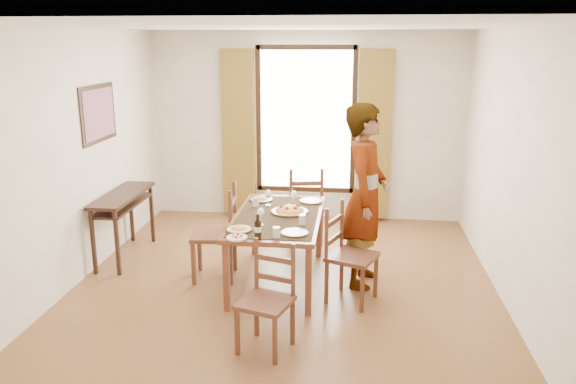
# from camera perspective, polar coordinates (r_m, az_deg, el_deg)

# --- Properties ---
(ground) EXTENTS (5.00, 5.00, 0.00)m
(ground) POSITION_cam_1_polar(r_m,az_deg,el_deg) (6.17, -0.33, -9.44)
(ground) COLOR #502E19
(ground) RESTS_ON ground
(room_shell) EXTENTS (4.60, 5.10, 2.74)m
(room_shell) POSITION_cam_1_polar(r_m,az_deg,el_deg) (5.82, -0.24, 5.02)
(room_shell) COLOR silver
(room_shell) RESTS_ON ground
(console_table) EXTENTS (0.38, 1.20, 0.80)m
(console_table) POSITION_cam_1_polar(r_m,az_deg,el_deg) (7.00, -16.44, -1.07)
(console_table) COLOR black
(console_table) RESTS_ON ground
(dining_table) EXTENTS (0.92, 1.64, 0.76)m
(dining_table) POSITION_cam_1_polar(r_m,az_deg,el_deg) (6.03, -1.05, -3.00)
(dining_table) COLOR brown
(dining_table) RESTS_ON ground
(chair_west) EXTENTS (0.52, 0.52, 1.06)m
(chair_west) POSITION_cam_1_polar(r_m,az_deg,el_deg) (6.23, -7.17, -4.42)
(chair_west) COLOR brown
(chair_west) RESTS_ON ground
(chair_north) EXTENTS (0.53, 0.53, 1.02)m
(chair_north) POSITION_cam_1_polar(r_m,az_deg,el_deg) (7.25, 1.71, -1.59)
(chair_north) COLOR brown
(chair_north) RESTS_ON ground
(chair_south) EXTENTS (0.52, 0.52, 0.93)m
(chair_south) POSITION_cam_1_polar(r_m,az_deg,el_deg) (4.84, -2.16, -11.07)
(chair_south) COLOR brown
(chair_south) RESTS_ON ground
(chair_east) EXTENTS (0.57, 0.57, 1.00)m
(chair_east) POSITION_cam_1_polar(r_m,az_deg,el_deg) (5.70, 6.19, -6.57)
(chair_east) COLOR brown
(chair_east) RESTS_ON ground
(man) EXTENTS (0.88, 0.71, 1.96)m
(man) POSITION_cam_1_polar(r_m,az_deg,el_deg) (5.97, 7.86, -0.42)
(man) COLOR #94979C
(man) RESTS_ON ground
(plate_sw) EXTENTS (0.27, 0.27, 0.05)m
(plate_sw) POSITION_cam_1_polar(r_m,az_deg,el_deg) (5.55, -5.00, -3.66)
(plate_sw) COLOR silver
(plate_sw) RESTS_ON dining_table
(plate_se) EXTENTS (0.27, 0.27, 0.05)m
(plate_se) POSITION_cam_1_polar(r_m,az_deg,el_deg) (5.44, 0.68, -3.99)
(plate_se) COLOR silver
(plate_se) RESTS_ON dining_table
(plate_nw) EXTENTS (0.27, 0.27, 0.05)m
(plate_nw) POSITION_cam_1_polar(r_m,az_deg,el_deg) (6.55, -2.76, -0.64)
(plate_nw) COLOR silver
(plate_nw) RESTS_ON dining_table
(plate_ne) EXTENTS (0.27, 0.27, 0.05)m
(plate_ne) POSITION_cam_1_polar(r_m,az_deg,el_deg) (6.50, 2.37, -0.77)
(plate_ne) COLOR silver
(plate_ne) RESTS_ON dining_table
(pasta_platter) EXTENTS (0.40, 0.40, 0.10)m
(pasta_platter) POSITION_cam_1_polar(r_m,az_deg,el_deg) (6.08, 0.17, -1.67)
(pasta_platter) COLOR #B96217
(pasta_platter) RESTS_ON dining_table
(caprese_plate) EXTENTS (0.20, 0.20, 0.04)m
(caprese_plate) POSITION_cam_1_polar(r_m,az_deg,el_deg) (5.34, -5.20, -4.51)
(caprese_plate) COLOR silver
(caprese_plate) RESTS_ON dining_table
(wine_glass_a) EXTENTS (0.08, 0.08, 0.18)m
(wine_glass_a) POSITION_cam_1_polar(r_m,az_deg,el_deg) (5.67, -2.78, -2.50)
(wine_glass_a) COLOR white
(wine_glass_a) RESTS_ON dining_table
(wine_glass_b) EXTENTS (0.08, 0.08, 0.18)m
(wine_glass_b) POSITION_cam_1_polar(r_m,az_deg,el_deg) (6.31, 0.59, -0.64)
(wine_glass_b) COLOR white
(wine_glass_b) RESTS_ON dining_table
(wine_glass_c) EXTENTS (0.08, 0.08, 0.18)m
(wine_glass_c) POSITION_cam_1_polar(r_m,az_deg,el_deg) (6.34, -2.02, -0.58)
(wine_glass_c) COLOR white
(wine_glass_c) RESTS_ON dining_table
(tumbler_a) EXTENTS (0.07, 0.07, 0.10)m
(tumbler_a) POSITION_cam_1_polar(r_m,az_deg,el_deg) (5.71, 1.46, -2.82)
(tumbler_a) COLOR silver
(tumbler_a) RESTS_ON dining_table
(tumbler_b) EXTENTS (0.07, 0.07, 0.10)m
(tumbler_b) POSITION_cam_1_polar(r_m,az_deg,el_deg) (6.34, -3.31, -1.00)
(tumbler_b) COLOR silver
(tumbler_b) RESTS_ON dining_table
(tumbler_c) EXTENTS (0.07, 0.07, 0.10)m
(tumbler_c) POSITION_cam_1_polar(r_m,az_deg,el_deg) (5.34, -1.19, -4.11)
(tumbler_c) COLOR silver
(tumbler_c) RESTS_ON dining_table
(wine_bottle) EXTENTS (0.07, 0.07, 0.25)m
(wine_bottle) POSITION_cam_1_polar(r_m,az_deg,el_deg) (5.27, -3.10, -3.53)
(wine_bottle) COLOR black
(wine_bottle) RESTS_ON dining_table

